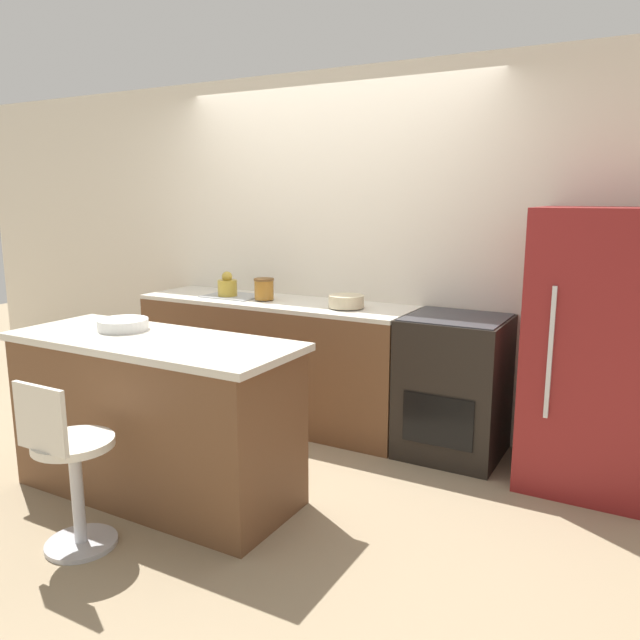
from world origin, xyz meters
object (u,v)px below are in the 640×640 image
at_px(stool_chair, 70,469).
at_px(kettle, 227,286).
at_px(oven_range, 453,386).
at_px(refrigerator, 598,351).
at_px(mixing_bowl, 346,301).

relative_size(stool_chair, kettle, 4.56).
bearing_deg(kettle, oven_range, 1.16).
bearing_deg(refrigerator, kettle, 180.00).
xyz_separation_m(oven_range, mixing_bowl, (-0.78, -0.04, 0.51)).
distance_m(refrigerator, stool_chair, 2.92).
height_order(oven_range, refrigerator, refrigerator).
xyz_separation_m(refrigerator, stool_chair, (-2.10, -1.99, -0.40)).
bearing_deg(stool_chair, oven_range, 58.44).
distance_m(oven_range, kettle, 1.89).
relative_size(oven_range, stool_chair, 1.08).
bearing_deg(refrigerator, mixing_bowl, 180.00).
bearing_deg(mixing_bowl, stool_chair, -103.18).
xyz_separation_m(refrigerator, kettle, (-2.67, 0.00, 0.19)).
relative_size(refrigerator, mixing_bowl, 6.57).
bearing_deg(stool_chair, kettle, 105.93).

